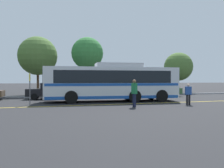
% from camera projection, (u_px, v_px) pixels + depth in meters
% --- Properties ---
extents(ground_plane, '(220.00, 220.00, 0.00)m').
position_uv_depth(ground_plane, '(121.00, 101.00, 18.85)').
color(ground_plane, '#262628').
extents(lane_strip_0, '(30.94, 0.20, 0.01)m').
position_uv_depth(lane_strip_0, '(120.00, 104.00, 16.32)').
color(lane_strip_0, gold).
rests_on(lane_strip_0, ground_plane).
extents(curb_strip, '(38.94, 0.36, 0.15)m').
position_uv_depth(curb_strip, '(97.00, 96.00, 24.13)').
color(curb_strip, '#99999E').
rests_on(curb_strip, ground_plane).
extents(transit_bus, '(11.41, 3.54, 3.21)m').
position_uv_depth(transit_bus, '(112.00, 82.00, 18.41)').
color(transit_bus, silver).
rests_on(transit_bus, ground_plane).
extents(parked_car_1, '(4.28, 2.13, 1.54)m').
position_uv_depth(parked_car_1, '(50.00, 91.00, 20.81)').
color(parked_car_1, black).
rests_on(parked_car_1, ground_plane).
extents(parked_car_2, '(4.48, 1.99, 1.43)m').
position_uv_depth(parked_car_2, '(107.00, 90.00, 22.35)').
color(parked_car_2, maroon).
rests_on(parked_car_2, ground_plane).
extents(parked_car_3, '(4.56, 2.12, 1.41)m').
position_uv_depth(parked_car_3, '(160.00, 90.00, 23.92)').
color(parked_car_3, '#335B33').
rests_on(parked_car_3, ground_plane).
extents(pedestrian_0, '(0.46, 0.32, 1.54)m').
position_uv_depth(pedestrian_0, '(188.00, 93.00, 15.84)').
color(pedestrian_0, black).
rests_on(pedestrian_0, ground_plane).
extents(pedestrian_1, '(0.29, 0.45, 1.84)m').
position_uv_depth(pedestrian_1, '(134.00, 91.00, 14.52)').
color(pedestrian_1, '#191E38').
rests_on(pedestrian_1, ground_plane).
extents(bus_stop_sign, '(0.07, 0.40, 2.35)m').
position_uv_depth(bus_stop_sign, '(30.00, 84.00, 15.85)').
color(bus_stop_sign, '#59595E').
rests_on(bus_stop_sign, ground_plane).
extents(tree_0, '(4.61, 4.61, 7.01)m').
position_uv_depth(tree_0, '(38.00, 56.00, 26.14)').
color(tree_0, '#513823').
rests_on(tree_0, ground_plane).
extents(tree_2, '(3.98, 3.98, 5.68)m').
position_uv_depth(tree_2, '(178.00, 67.00, 30.74)').
color(tree_2, '#513823').
rests_on(tree_2, ground_plane).
extents(tree_3, '(3.90, 3.90, 7.05)m').
position_uv_depth(tree_3, '(87.00, 53.00, 26.75)').
color(tree_3, '#513823').
rests_on(tree_3, ground_plane).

